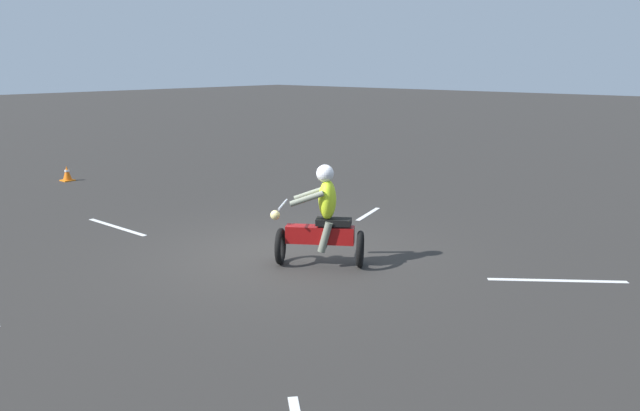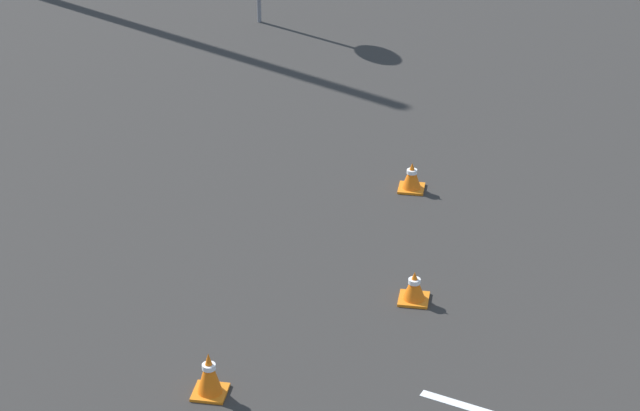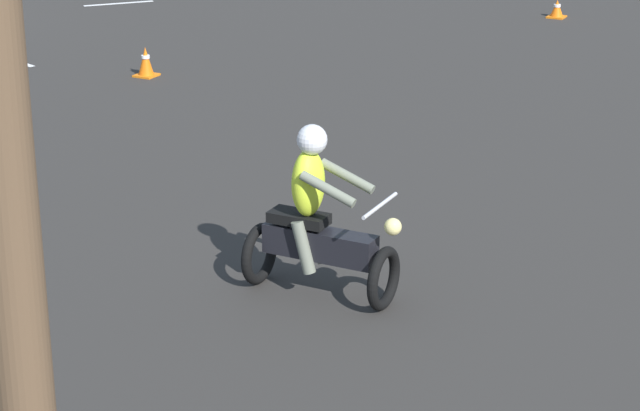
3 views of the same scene
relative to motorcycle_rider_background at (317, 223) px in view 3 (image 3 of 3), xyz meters
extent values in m
torus|color=black|center=(-0.01, 0.68, -0.43)|extent=(0.60, 0.11, 0.60)
torus|color=black|center=(0.01, -0.62, -0.43)|extent=(0.60, 0.11, 0.60)
cube|color=black|center=(0.00, 0.03, -0.21)|extent=(0.26, 1.10, 0.28)
cube|color=black|center=(0.00, -0.19, 0.01)|extent=(0.27, 0.56, 0.10)
cylinder|color=silver|center=(-0.01, 0.63, 0.27)|extent=(0.70, 0.05, 0.04)
sphere|color=#F2E08C|center=(-0.01, 0.76, 0.09)|extent=(0.16, 0.16, 0.16)
ellipsoid|color=#D8F233|center=(0.00, -0.09, 0.37)|extent=(0.40, 0.29, 0.64)
cylinder|color=slate|center=(0.20, 0.22, 0.42)|extent=(0.10, 0.55, 0.27)
cylinder|color=slate|center=(-0.20, 0.21, 0.42)|extent=(0.10, 0.55, 0.27)
cylinder|color=slate|center=(0.14, -0.06, -0.21)|extent=(0.12, 0.25, 0.51)
cylinder|color=slate|center=(-0.14, -0.07, -0.21)|extent=(0.12, 0.25, 0.51)
sphere|color=silver|center=(0.00, -0.05, 0.79)|extent=(0.28, 0.28, 0.28)
cube|color=orange|center=(-6.01, -6.17, -0.71)|extent=(0.32, 0.32, 0.03)
cone|color=orange|center=(-6.01, -6.17, -0.48)|extent=(0.24, 0.24, 0.43)
cylinder|color=white|center=(-6.01, -6.17, -0.42)|extent=(0.13, 0.13, 0.05)
cube|color=orange|center=(-13.26, -1.87, -0.71)|extent=(0.32, 0.32, 0.03)
cone|color=orange|center=(-13.26, -1.87, -0.54)|extent=(0.24, 0.24, 0.31)
cylinder|color=white|center=(-13.26, -1.87, -0.50)|extent=(0.13, 0.13, 0.05)
cube|color=silver|center=(-5.86, -8.72, -0.72)|extent=(0.47, 1.18, 0.01)
cube|color=silver|center=(-10.52, -10.01, -0.72)|extent=(1.12, 0.99, 0.01)
camera|label=1|loc=(-13.85, -6.46, 2.49)|focal=35.00mm
camera|label=2|loc=(-15.31, -8.80, 6.38)|focal=70.00mm
camera|label=3|loc=(9.46, 5.00, 4.15)|focal=70.00mm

